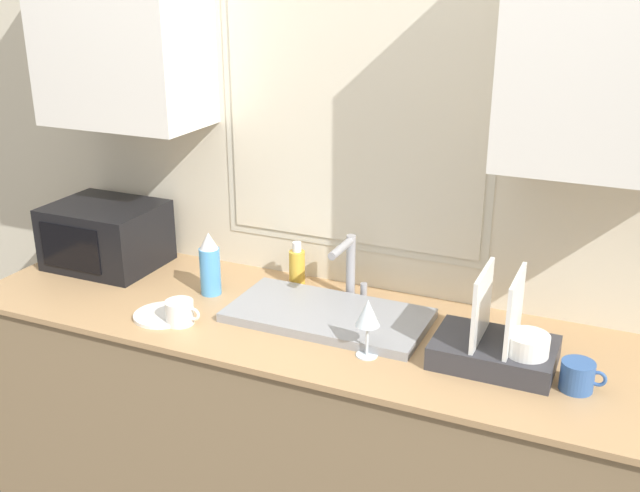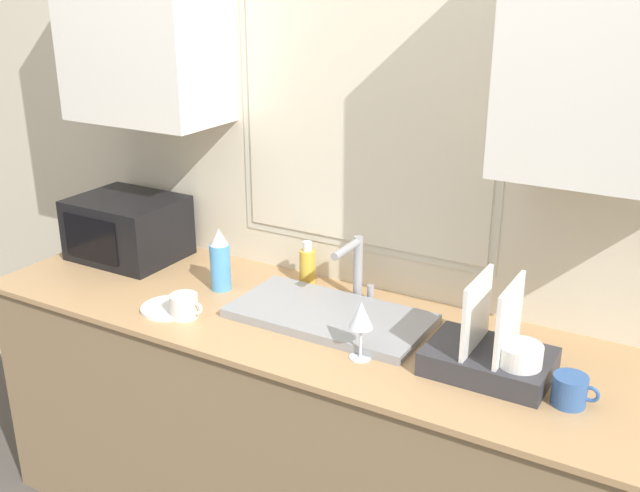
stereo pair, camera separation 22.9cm
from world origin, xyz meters
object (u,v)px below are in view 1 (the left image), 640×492
Objects in this scene: wine_glass at (368,315)px; spray_bottle at (210,265)px; soap_bottle at (297,266)px; faucet at (349,263)px; mug_near_sink at (180,312)px; dish_rack at (498,345)px; microwave at (106,235)px.

spray_bottle is at bearing 163.40° from wine_glass.
soap_bottle is at bearing 38.58° from spray_bottle.
faucet is 1.40× the size of soap_bottle.
mug_near_sink is 0.64m from wine_glass.
dish_rack is at bearing -20.14° from soap_bottle.
spray_bottle is 1.25× the size of wine_glass.
faucet is 1.00× the size of spray_bottle.
soap_bottle is 1.34× the size of mug_near_sink.
microwave is 1.16× the size of dish_rack.
spray_bottle is 1.40× the size of soap_bottle.
microwave is 1.77× the size of spray_bottle.
soap_bottle is 0.49m from mug_near_sink.
faucet reaches higher than mug_near_sink.
mug_near_sink is 0.67× the size of wine_glass.
mug_near_sink is at bearing -171.38° from dish_rack.
soap_bottle is 0.90× the size of wine_glass.
spray_bottle is at bearing -8.20° from microwave.
faucet is 0.57× the size of microwave.
spray_bottle is 1.87× the size of mug_near_sink.
soap_bottle reaches higher than mug_near_sink.
dish_rack is at bearing -23.03° from faucet.
soap_bottle is 0.58m from wine_glass.
dish_rack is (0.56, -0.24, -0.08)m from faucet.
microwave is at bearing -175.71° from faucet.
spray_bottle is at bearing 174.86° from dish_rack.
microwave is 2.47× the size of soap_bottle.
spray_bottle is 0.25m from mug_near_sink.
faucet is at bearing 156.97° from dish_rack.
dish_rack reaches higher than microwave.
microwave is 0.51m from spray_bottle.
dish_rack is at bearing -6.16° from microwave.
microwave is at bearing 166.98° from wine_glass.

